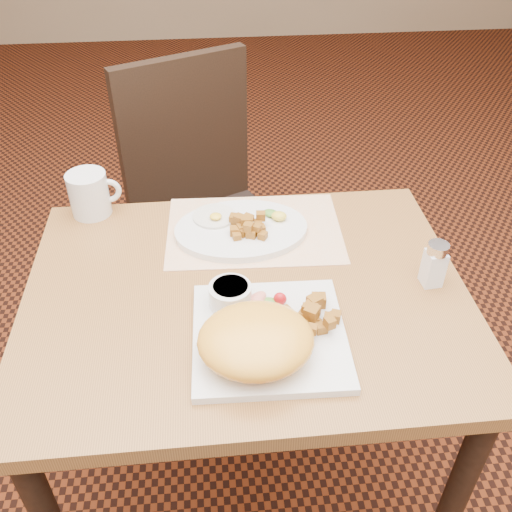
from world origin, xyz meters
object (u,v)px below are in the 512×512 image
object	(u,v)px
plate_square	(269,336)
table	(247,328)
plate_oval	(241,230)
coffee_mug	(90,194)
salt_shaker	(434,263)
chair_far	(204,204)

from	to	relation	value
plate_square	table	bearing A→B (deg)	102.84
plate_oval	coffee_mug	bearing A→B (deg)	160.78
table	plate_square	bearing A→B (deg)	-77.16
plate_square	plate_oval	bearing A→B (deg)	94.53
table	salt_shaker	xyz separation A→B (m)	(0.38, -0.01, 0.16)
table	chair_far	xyz separation A→B (m)	(-0.08, 0.66, -0.10)
coffee_mug	table	bearing A→B (deg)	-42.80
chair_far	salt_shaker	bearing A→B (deg)	99.98
salt_shaker	coffee_mug	bearing A→B (deg)	155.36
table	plate_oval	size ratio (longest dim) A/B	2.96
coffee_mug	salt_shaker	bearing A→B (deg)	-24.64
salt_shaker	plate_square	bearing A→B (deg)	-160.41
coffee_mug	plate_oval	bearing A→B (deg)	-19.22
table	plate_oval	bearing A→B (deg)	88.61
table	salt_shaker	bearing A→B (deg)	-1.99
salt_shaker	table	bearing A→B (deg)	178.01
plate_oval	salt_shaker	size ratio (longest dim) A/B	3.05
plate_square	salt_shaker	size ratio (longest dim) A/B	2.80
plate_oval	table	bearing A→B (deg)	-91.39
plate_square	coffee_mug	world-z (taller)	coffee_mug
plate_square	coffee_mug	size ratio (longest dim) A/B	2.27
table	coffee_mug	world-z (taller)	coffee_mug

